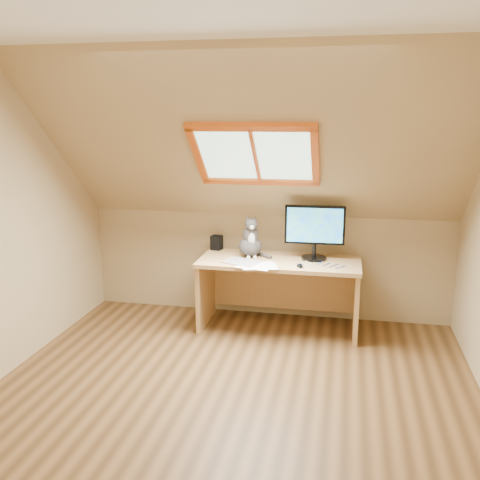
# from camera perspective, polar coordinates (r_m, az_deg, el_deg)

# --- Properties ---
(ground) EXTENTS (3.50, 3.50, 0.00)m
(ground) POSITION_cam_1_polar(r_m,az_deg,el_deg) (3.86, -1.26, -16.93)
(ground) COLOR brown
(ground) RESTS_ON ground
(room_shell) EXTENTS (3.52, 3.52, 2.41)m
(room_shell) POSITION_cam_1_polar(r_m,az_deg,el_deg) (3.28, -1.74, 4.32)
(room_shell) COLOR tan
(room_shell) RESTS_ON ground
(desk) EXTENTS (1.45, 0.63, 0.66)m
(desk) POSITION_cam_1_polar(r_m,az_deg,el_deg) (4.96, 4.29, -4.25)
(desk) COLOR tan
(desk) RESTS_ON ground
(monitor) EXTENTS (0.53, 0.23, 0.49)m
(monitor) POSITION_cam_1_polar(r_m,az_deg,el_deg) (4.82, 7.97, 1.20)
(monitor) COLOR black
(monitor) RESTS_ON desk
(cat) EXTENTS (0.28, 0.31, 0.39)m
(cat) POSITION_cam_1_polar(r_m,az_deg,el_deg) (4.91, 1.13, -0.17)
(cat) COLOR #3B3634
(cat) RESTS_ON desk
(desk_speaker) EXTENTS (0.12, 0.12, 0.14)m
(desk_speaker) POSITION_cam_1_polar(r_m,az_deg,el_deg) (5.18, -2.51, -0.28)
(desk_speaker) COLOR black
(desk_speaker) RESTS_ON desk
(graphics_tablet) EXTENTS (0.36, 0.31, 0.01)m
(graphics_tablet) POSITION_cam_1_polar(r_m,az_deg,el_deg) (4.73, 0.17, -2.37)
(graphics_tablet) COLOR #B2B2B7
(graphics_tablet) RESTS_ON desk
(mouse) EXTENTS (0.06, 0.10, 0.03)m
(mouse) POSITION_cam_1_polar(r_m,az_deg,el_deg) (4.61, 6.37, -2.74)
(mouse) COLOR black
(mouse) RESTS_ON desk
(papers) EXTENTS (0.35, 0.30, 0.01)m
(papers) POSITION_cam_1_polar(r_m,az_deg,el_deg) (4.61, 2.17, -2.83)
(papers) COLOR white
(papers) RESTS_ON desk
(cables) EXTENTS (0.51, 0.26, 0.01)m
(cables) POSITION_cam_1_polar(r_m,az_deg,el_deg) (4.70, 8.42, -2.65)
(cables) COLOR silver
(cables) RESTS_ON desk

